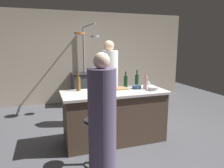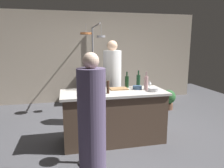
{
  "view_description": "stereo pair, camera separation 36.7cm",
  "coord_description": "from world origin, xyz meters",
  "px_view_note": "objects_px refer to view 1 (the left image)",
  "views": [
    {
      "loc": [
        -1.14,
        -3.27,
        1.7
      ],
      "look_at": [
        0.0,
        0.15,
        1.0
      ],
      "focal_mm": 33.29,
      "sensor_mm": 36.0,
      "label": 1
    },
    {
      "loc": [
        -0.79,
        -3.37,
        1.7
      ],
      "look_at": [
        0.0,
        0.15,
        1.0
      ],
      "focal_mm": 33.29,
      "sensor_mm": 36.0,
      "label": 2
    }
  ],
  "objects_px": {
    "bar_stool_left": "(94,140)",
    "cutting_board": "(118,89)",
    "potted_plant": "(161,97)",
    "guest_left": "(102,124)",
    "pepper_mill": "(110,87)",
    "mixing_bowl_steel": "(153,89)",
    "chef": "(109,86)",
    "mixing_bowl_blue": "(137,87)",
    "wine_glass_near_left_guest": "(148,82)",
    "wine_bottle_red": "(126,81)",
    "wine_glass_by_chef": "(101,86)",
    "wine_bottle_amber": "(78,84)",
    "wine_bottle_rose": "(145,82)",
    "wine_bottle_green": "(137,80)",
    "stove_range": "(86,88)"
  },
  "relations": [
    {
      "from": "wine_bottle_red",
      "to": "wine_glass_by_chef",
      "type": "relative_size",
      "value": 2.02
    },
    {
      "from": "chef",
      "to": "cutting_board",
      "type": "relative_size",
      "value": 5.52
    },
    {
      "from": "chef",
      "to": "wine_bottle_rose",
      "type": "distance_m",
      "value": 0.93
    },
    {
      "from": "pepper_mill",
      "to": "wine_glass_by_chef",
      "type": "bearing_deg",
      "value": 120.51
    },
    {
      "from": "bar_stool_left",
      "to": "mixing_bowl_steel",
      "type": "height_order",
      "value": "mixing_bowl_steel"
    },
    {
      "from": "wine_bottle_amber",
      "to": "mixing_bowl_blue",
      "type": "bearing_deg",
      "value": -8.99
    },
    {
      "from": "guest_left",
      "to": "wine_bottle_amber",
      "type": "xyz_separation_m",
      "value": [
        -0.07,
        1.24,
        0.28
      ]
    },
    {
      "from": "bar_stool_left",
      "to": "wine_glass_by_chef",
      "type": "height_order",
      "value": "wine_glass_by_chef"
    },
    {
      "from": "wine_glass_near_left_guest",
      "to": "bar_stool_left",
      "type": "bearing_deg",
      "value": -149.98
    },
    {
      "from": "pepper_mill",
      "to": "wine_bottle_red",
      "type": "distance_m",
      "value": 0.58
    },
    {
      "from": "wine_glass_near_left_guest",
      "to": "chef",
      "type": "bearing_deg",
      "value": 126.04
    },
    {
      "from": "cutting_board",
      "to": "wine_bottle_amber",
      "type": "xyz_separation_m",
      "value": [
        -0.7,
        0.09,
        0.12
      ]
    },
    {
      "from": "pepper_mill",
      "to": "mixing_bowl_steel",
      "type": "height_order",
      "value": "pepper_mill"
    },
    {
      "from": "stove_range",
      "to": "wine_bottle_amber",
      "type": "distance_m",
      "value": 2.35
    },
    {
      "from": "wine_bottle_green",
      "to": "mixing_bowl_blue",
      "type": "xyz_separation_m",
      "value": [
        -0.07,
        -0.15,
        -0.09
      ]
    },
    {
      "from": "chef",
      "to": "pepper_mill",
      "type": "relative_size",
      "value": 8.41
    },
    {
      "from": "pepper_mill",
      "to": "wine_bottle_rose",
      "type": "relative_size",
      "value": 0.65
    },
    {
      "from": "mixing_bowl_steel",
      "to": "stove_range",
      "type": "bearing_deg",
      "value": 104.39
    },
    {
      "from": "guest_left",
      "to": "cutting_board",
      "type": "height_order",
      "value": "guest_left"
    },
    {
      "from": "chef",
      "to": "mixing_bowl_blue",
      "type": "xyz_separation_m",
      "value": [
        0.3,
        -0.73,
        0.11
      ]
    },
    {
      "from": "potted_plant",
      "to": "cutting_board",
      "type": "bearing_deg",
      "value": -142.64
    },
    {
      "from": "bar_stool_left",
      "to": "wine_glass_near_left_guest",
      "type": "xyz_separation_m",
      "value": [
        1.21,
        0.7,
        0.63
      ]
    },
    {
      "from": "mixing_bowl_steel",
      "to": "cutting_board",
      "type": "bearing_deg",
      "value": 152.06
    },
    {
      "from": "potted_plant",
      "to": "guest_left",
      "type": "bearing_deg",
      "value": -133.58
    },
    {
      "from": "pepper_mill",
      "to": "wine_glass_near_left_guest",
      "type": "xyz_separation_m",
      "value": [
        0.81,
        0.2,
        0.0
      ]
    },
    {
      "from": "bar_stool_left",
      "to": "guest_left",
      "type": "bearing_deg",
      "value": -87.25
    },
    {
      "from": "bar_stool_left",
      "to": "wine_glass_near_left_guest",
      "type": "distance_m",
      "value": 1.53
    },
    {
      "from": "potted_plant",
      "to": "wine_glass_near_left_guest",
      "type": "relative_size",
      "value": 3.56
    },
    {
      "from": "wine_bottle_green",
      "to": "wine_bottle_rose",
      "type": "distance_m",
      "value": 0.24
    },
    {
      "from": "wine_bottle_red",
      "to": "mixing_bowl_steel",
      "type": "height_order",
      "value": "wine_bottle_red"
    },
    {
      "from": "bar_stool_left",
      "to": "mixing_bowl_steel",
      "type": "xyz_separation_m",
      "value": [
        1.19,
        0.49,
        0.55
      ]
    },
    {
      "from": "wine_glass_by_chef",
      "to": "wine_bottle_amber",
      "type": "bearing_deg",
      "value": 151.67
    },
    {
      "from": "pepper_mill",
      "to": "mixing_bowl_steel",
      "type": "bearing_deg",
      "value": -0.99
    },
    {
      "from": "cutting_board",
      "to": "wine_glass_by_chef",
      "type": "distance_m",
      "value": 0.38
    },
    {
      "from": "guest_left",
      "to": "pepper_mill",
      "type": "relative_size",
      "value": 7.65
    },
    {
      "from": "wine_bottle_rose",
      "to": "wine_glass_near_left_guest",
      "type": "relative_size",
      "value": 2.2
    },
    {
      "from": "wine_bottle_green",
      "to": "wine_glass_near_left_guest",
      "type": "height_order",
      "value": "wine_bottle_green"
    },
    {
      "from": "pepper_mill",
      "to": "chef",
      "type": "bearing_deg",
      "value": 73.09
    },
    {
      "from": "potted_plant",
      "to": "pepper_mill",
      "type": "xyz_separation_m",
      "value": [
        -1.94,
        -1.56,
        0.71
      ]
    },
    {
      "from": "potted_plant",
      "to": "wine_glass_by_chef",
      "type": "height_order",
      "value": "wine_glass_by_chef"
    },
    {
      "from": "potted_plant",
      "to": "wine_glass_by_chef",
      "type": "xyz_separation_m",
      "value": [
        -2.04,
        -1.39,
        0.71
      ]
    },
    {
      "from": "wine_bottle_green",
      "to": "wine_glass_near_left_guest",
      "type": "xyz_separation_m",
      "value": [
        0.16,
        -0.16,
        -0.02
      ]
    },
    {
      "from": "wine_glass_by_chef",
      "to": "wine_bottle_red",
      "type": "bearing_deg",
      "value": 21.48
    },
    {
      "from": "wine_bottle_rose",
      "to": "mixing_bowl_blue",
      "type": "relative_size",
      "value": 1.99
    },
    {
      "from": "mixing_bowl_blue",
      "to": "wine_bottle_rose",
      "type": "bearing_deg",
      "value": -30.81
    },
    {
      "from": "chef",
      "to": "wine_glass_by_chef",
      "type": "xyz_separation_m",
      "value": [
        -0.39,
        -0.75,
        0.19
      ]
    },
    {
      "from": "wine_bottle_green",
      "to": "mixing_bowl_blue",
      "type": "bearing_deg",
      "value": -115.01
    },
    {
      "from": "pepper_mill",
      "to": "wine_bottle_green",
      "type": "height_order",
      "value": "wine_bottle_green"
    },
    {
      "from": "bar_stool_left",
      "to": "cutting_board",
      "type": "distance_m",
      "value": 1.14
    },
    {
      "from": "wine_glass_by_chef",
      "to": "wine_glass_near_left_guest",
      "type": "distance_m",
      "value": 0.92
    }
  ]
}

